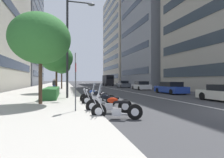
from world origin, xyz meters
The scene contains 20 objects.
sidewalk_right_plaza centered at (30.00, 11.06, 0.07)m, with size 160.00×8.58×0.15m, color #B2ADA3.
lane_centre_stripe centered at (35.00, 0.00, 0.00)m, with size 110.00×0.16×0.01m, color silver.
motorcycle_mid_row centered at (0.50, 6.27, 0.44)m, with size 0.93×2.04×1.48m.
motorcycle_far_end_row centered at (1.84, 6.28, 0.45)m, with size 0.86×2.20×1.50m.
motorcycle_second_in_row centered at (4.44, 6.26, 0.43)m, with size 0.72×2.16×1.11m.
motorcycle_nearest_camera centered at (5.79, 6.30, 0.42)m, with size 0.75×2.07×1.10m.
car_mid_block_traffic centered at (11.89, -3.68, 0.65)m, with size 4.46×1.99×1.38m.
car_approaching_light centered at (20.24, -3.64, 0.64)m, with size 4.30×2.06×1.38m.
car_far_down_avenue centered at (28.16, -3.14, 0.66)m, with size 4.76×1.99×1.41m.
delivery_van_ahead centered at (40.95, -2.96, 1.52)m, with size 5.41×2.18×2.86m.
parking_sign_by_curb centered at (2.02, 7.81, 1.87)m, with size 0.32×0.06×2.75m.
street_lamp_with_banners centered at (8.42, 7.82, 5.02)m, with size 1.26×2.36×8.04m.
clipped_hedge_bed centered at (9.66, 9.46, 0.54)m, with size 6.23×1.10×0.79m, color #28602D.
street_tree_far_plaza centered at (5.10, 9.78, 4.15)m, with size 3.66×3.66×5.57m.
street_tree_mid_sidewalk centered at (14.69, 9.30, 4.12)m, with size 3.71×3.71×5.56m.
street_tree_near_plaza_corner centered at (24.20, 8.93, 3.86)m, with size 2.89×2.89×4.95m.
pedestrian_on_plaza centered at (16.63, 9.65, 0.95)m, with size 0.44×0.48×1.59m.
office_tower_far_left_down_avenue centered at (37.09, -17.50, 23.12)m, with size 20.43×17.55×46.23m.
office_tower_mid_left centered at (62.40, -18.76, 18.08)m, with size 26.45×20.09×36.16m.
office_tower_behind_plaza centered at (53.19, 25.85, 21.07)m, with size 24.02×19.11×42.15m.
Camera 1 is at (-6.58, 8.27, 1.64)m, focal length 28.50 mm.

